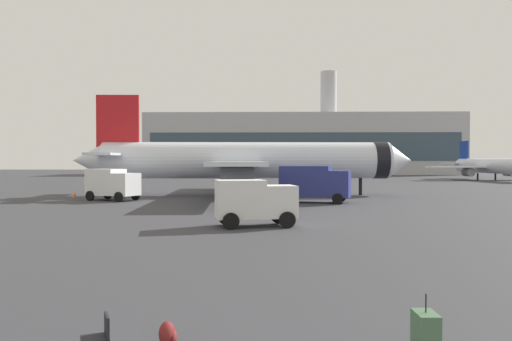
% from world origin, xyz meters
% --- Properties ---
extents(airplane_at_gate, '(35.74, 32.21, 10.50)m').
position_xyz_m(airplane_at_gate, '(-2.57, 47.75, 3.66)').
color(airplane_at_gate, silver).
rests_on(airplane_at_gate, ground).
extents(airplane_taxiing, '(23.63, 26.12, 7.67)m').
position_xyz_m(airplane_taxiing, '(41.06, 89.43, 2.67)').
color(airplane_taxiing, silver).
rests_on(airplane_taxiing, ground).
extents(service_truck, '(5.28, 4.08, 2.90)m').
position_xyz_m(service_truck, '(-14.46, 40.68, 1.61)').
color(service_truck, white).
rests_on(service_truck, ground).
extents(fuel_truck, '(6.42, 3.94, 3.20)m').
position_xyz_m(fuel_truck, '(3.91, 38.94, 1.77)').
color(fuel_truck, navy).
rests_on(fuel_truck, ground).
extents(cargo_van, '(4.72, 3.10, 2.60)m').
position_xyz_m(cargo_van, '(-0.86, 22.69, 1.45)').
color(cargo_van, white).
rests_on(cargo_van, ground).
extents(safety_cone_near, '(0.44, 0.44, 0.66)m').
position_xyz_m(safety_cone_near, '(-19.25, 44.02, 0.33)').
color(safety_cone_near, '#F2590C').
rests_on(safety_cone_near, ground).
extents(safety_cone_mid, '(0.44, 0.44, 0.81)m').
position_xyz_m(safety_cone_mid, '(-3.59, 31.71, 0.40)').
color(safety_cone_mid, '#F2590C').
rests_on(safety_cone_mid, ground).
extents(safety_cone_far, '(0.44, 0.44, 0.72)m').
position_xyz_m(safety_cone_far, '(6.45, 44.52, 0.35)').
color(safety_cone_far, '#F2590C').
rests_on(safety_cone_far, ground).
extents(safety_cone_outer, '(0.44, 0.44, 0.73)m').
position_xyz_m(safety_cone_outer, '(4.94, 48.92, 0.36)').
color(safety_cone_outer, '#F2590C').
rests_on(safety_cone_outer, ground).
extents(rolling_suitcase, '(0.42, 0.65, 1.10)m').
position_xyz_m(rolling_suitcase, '(2.95, 4.39, 0.39)').
color(rolling_suitcase, '#476B4C').
rests_on(rolling_suitcase, ground).
extents(traveller_backpack, '(0.36, 0.40, 0.48)m').
position_xyz_m(traveller_backpack, '(-2.08, 4.54, 0.23)').
color(traveller_backpack, maroon).
rests_on(traveller_backpack, ground).
extents(gate_chair, '(0.63, 0.63, 0.86)m').
position_xyz_m(gate_chair, '(-3.15, 3.66, 0.50)').
color(gate_chair, black).
rests_on(gate_chair, ground).
extents(terminal_building, '(83.31, 21.28, 28.09)m').
position_xyz_m(terminal_building, '(9.10, 134.22, 8.16)').
color(terminal_building, '#B2B2B7').
rests_on(terminal_building, ground).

